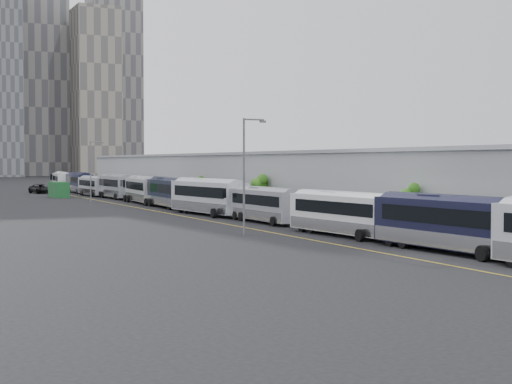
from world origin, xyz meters
TOP-DOWN VIEW (x-y plane):
  - sidewalk at (9.00, 55.00)m, footprint 10.00×170.00m
  - lane_line at (-1.50, 55.00)m, footprint 0.12×160.00m
  - depot at (12.99, 55.00)m, footprint 12.45×160.40m
  - bus_1 at (2.65, 20.54)m, footprint 3.24×13.10m
  - bus_2 at (2.35, 33.48)m, footprint 3.30×12.39m
  - bus_3 at (2.66, 48.70)m, footprint 2.70×12.00m
  - bus_4 at (1.77, 61.53)m, footprint 4.08×14.19m
  - bus_5 at (2.21, 77.07)m, footprint 3.44×13.69m
  - bus_6 at (2.55, 89.07)m, footprint 3.72×13.53m
  - bus_7 at (2.68, 104.72)m, footprint 3.04×13.69m
  - bus_8 at (1.65, 116.12)m, footprint 2.75×12.05m
  - bus_9 at (2.37, 130.60)m, footprint 3.08×13.64m
  - bus_10 at (2.00, 145.66)m, footprint 4.08×13.61m
  - tree_1 at (6.12, 29.87)m, footprint 1.35×1.35m
  - tree_2 at (5.97, 56.99)m, footprint 1.66×1.66m
  - tree_3 at (6.26, 76.38)m, footprint 1.08×1.08m
  - street_lamp_near at (-4.48, 37.40)m, footprint 2.04×0.22m
  - street_lamp_far at (-3.79, 93.95)m, footprint 2.04×0.22m
  - shipping_container at (-4.98, 112.88)m, footprint 2.53×5.97m
  - suv at (-4.73, 131.32)m, footprint 4.13×6.89m

SIDE VIEW (x-z plane):
  - lane_line at x=-1.50m, z-range 0.00..0.02m
  - sidewalk at x=9.00m, z-range 0.00..0.12m
  - suv at x=-4.73m, z-range 0.00..1.79m
  - shipping_container at x=-4.98m, z-range 0.00..2.64m
  - bus_3 at x=2.66m, z-range -0.27..3.23m
  - bus_8 at x=1.65m, z-range -0.27..3.23m
  - bus_2 at x=2.35m, z-range -0.28..3.30m
  - bus_1 at x=2.65m, z-range -0.30..3.50m
  - bus_6 at x=2.55m, z-range -0.30..3.60m
  - bus_10 at x=2.00m, z-range -0.30..3.61m
  - bus_5 at x=2.21m, z-range -0.31..3.66m
  - bus_9 at x=2.37m, z-range -0.31..3.66m
  - bus_7 at x=2.68m, z-range -0.31..3.69m
  - bus_4 at x=1.77m, z-range -0.32..3.77m
  - tree_3 at x=6.26m, z-range 1.14..4.73m
  - tree_1 at x=6.12m, z-range 1.21..5.10m
  - tree_2 at x=5.97m, z-range 1.28..5.57m
  - depot at x=12.99m, z-range -0.09..7.11m
  - street_lamp_far at x=-3.79m, z-range 0.69..9.76m
  - street_lamp_near at x=-4.48m, z-range 0.70..10.27m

